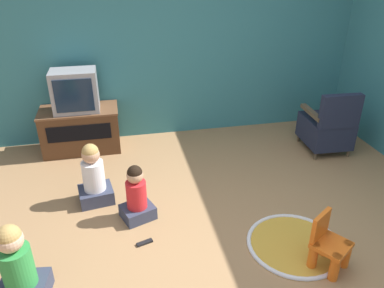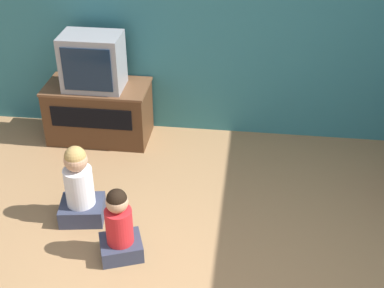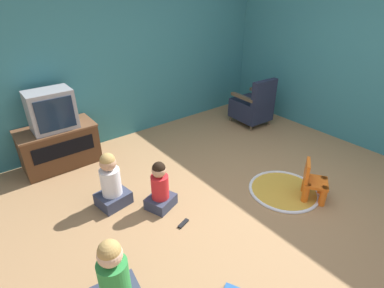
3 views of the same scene
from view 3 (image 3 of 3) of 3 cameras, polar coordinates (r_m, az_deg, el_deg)
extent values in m
plane|color=#9E754C|center=(3.68, 12.20, -10.63)|extent=(30.00, 30.00, 0.00)
cube|color=teal|center=(4.88, -13.04, 16.47)|extent=(5.44, 0.12, 2.66)
cube|color=#4C2D19|center=(4.53, -23.96, -0.39)|extent=(0.98, 0.51, 0.57)
cube|color=brown|center=(4.41, -24.65, 2.73)|extent=(1.00, 0.52, 0.02)
cube|color=black|center=(4.27, -23.15, -0.91)|extent=(0.78, 0.01, 0.21)
cube|color=#939399|center=(4.28, -25.25, 5.87)|extent=(0.55, 0.37, 0.52)
cube|color=#142338|center=(4.10, -24.55, 5.12)|extent=(0.45, 0.02, 0.41)
cylinder|color=brown|center=(5.94, 10.67, 5.83)|extent=(0.04, 0.04, 0.10)
cylinder|color=brown|center=(5.64, 7.39, 4.87)|extent=(0.04, 0.04, 0.10)
cylinder|color=brown|center=(5.62, 14.43, 4.07)|extent=(0.04, 0.04, 0.10)
cylinder|color=brown|center=(5.31, 11.17, 2.97)|extent=(0.04, 0.04, 0.10)
cube|color=#1E2338|center=(5.54, 11.11, 6.56)|extent=(0.56, 0.64, 0.34)
cube|color=#1E2338|center=(5.24, 13.60, 9.47)|extent=(0.51, 0.13, 0.42)
cube|color=brown|center=(5.61, 13.06, 9.58)|extent=(0.10, 0.53, 0.05)
cube|color=brown|center=(5.29, 9.59, 8.77)|extent=(0.10, 0.53, 0.05)
cylinder|color=orange|center=(3.79, 23.68, -9.09)|extent=(0.08, 0.08, 0.25)
cylinder|color=orange|center=(3.96, 23.53, -7.36)|extent=(0.08, 0.08, 0.25)
cylinder|color=orange|center=(3.77, 20.83, -8.72)|extent=(0.08, 0.08, 0.25)
cylinder|color=orange|center=(3.93, 20.81, -7.00)|extent=(0.08, 0.08, 0.25)
cube|color=orange|center=(3.80, 22.50, -6.74)|extent=(0.38, 0.38, 0.04)
cube|color=orange|center=(3.72, 21.08, -4.76)|extent=(0.23, 0.17, 0.24)
cylinder|color=gold|center=(3.92, 17.05, -8.50)|extent=(0.85, 0.85, 0.01)
torus|color=silver|center=(3.92, 17.06, -8.44)|extent=(0.86, 0.86, 0.04)
cube|color=#33384C|center=(3.52, -5.95, -10.84)|extent=(0.38, 0.35, 0.13)
cylinder|color=red|center=(3.39, -6.12, -8.11)|extent=(0.20, 0.20, 0.28)
sphere|color=tan|center=(3.26, -6.32, -5.04)|extent=(0.16, 0.16, 0.16)
sphere|color=black|center=(3.25, -6.34, -4.62)|extent=(0.15, 0.15, 0.15)
cube|color=#33384C|center=(3.64, -14.74, -9.99)|extent=(0.39, 0.35, 0.15)
cylinder|color=silver|center=(3.50, -15.21, -6.95)|extent=(0.23, 0.23, 0.32)
sphere|color=tan|center=(3.37, -15.73, -3.50)|extent=(0.18, 0.18, 0.18)
sphere|color=tan|center=(3.35, -15.80, -3.04)|extent=(0.17, 0.17, 0.17)
cylinder|color=#2D8C3F|center=(2.54, -14.59, -23.53)|extent=(0.23, 0.23, 0.33)
sphere|color=#D8AD8C|center=(2.34, -15.39, -19.65)|extent=(0.19, 0.19, 0.19)
sphere|color=tan|center=(2.32, -15.49, -19.10)|extent=(0.17, 0.17, 0.17)
cube|color=black|center=(3.31, -1.66, -14.89)|extent=(0.16, 0.09, 0.02)
camera|label=1|loc=(1.47, 83.18, 7.46)|focal=35.00mm
camera|label=2|loc=(2.39, 73.32, 23.33)|focal=50.00mm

